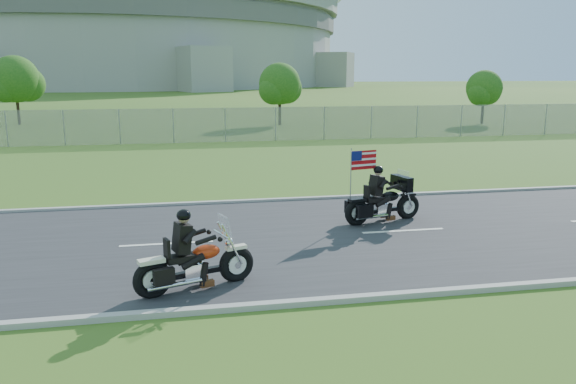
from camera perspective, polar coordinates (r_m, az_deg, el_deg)
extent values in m
plane|color=#284E18|center=(13.88, -3.92, -4.97)|extent=(420.00, 420.00, 0.00)
cube|color=#28282B|center=(13.87, -3.92, -4.89)|extent=(120.00, 8.00, 0.04)
cube|color=#9E9B93|center=(17.76, -5.49, -1.02)|extent=(120.00, 0.18, 0.12)
cube|color=#9E9B93|center=(10.09, -1.10, -11.38)|extent=(120.00, 0.18, 0.12)
cube|color=gray|center=(33.50, -16.73, 6.37)|extent=(60.00, 0.03, 2.00)
cylinder|color=#A3A099|center=(184.20, -16.97, 13.49)|extent=(130.00, 130.00, 20.00)
cylinder|color=#605E5B|center=(184.56, -17.11, 15.66)|extent=(132.00, 132.00, 4.00)
cylinder|color=#A3A099|center=(185.07, -17.23, 17.51)|extent=(134.00, 134.00, 6.00)
cylinder|color=#382316|center=(43.92, -0.85, 8.48)|extent=(0.22, 0.22, 2.52)
sphere|color=#1C5115|center=(43.84, -0.86, 10.94)|extent=(3.20, 3.20, 3.20)
sphere|color=#1C5115|center=(44.43, -0.14, 10.50)|extent=(2.40, 2.40, 2.40)
sphere|color=#1C5115|center=(43.36, -1.50, 10.33)|extent=(2.24, 2.24, 2.24)
cylinder|color=#382316|center=(48.87, -25.76, 7.83)|extent=(0.22, 0.22, 2.80)
sphere|color=#1C5115|center=(48.80, -25.99, 10.28)|extent=(3.60, 3.60, 3.60)
sphere|color=#1C5115|center=(49.15, -24.96, 9.91)|extent=(2.70, 2.70, 2.70)
sphere|color=#1C5115|center=(48.54, -26.79, 9.61)|extent=(2.52, 2.52, 2.52)
cylinder|color=#382316|center=(47.52, 19.16, 7.93)|extent=(0.22, 0.22, 2.24)
sphere|color=#1C5115|center=(47.45, 19.31, 9.95)|extent=(2.80, 2.80, 2.80)
sphere|color=#1C5115|center=(48.10, 19.61, 9.56)|extent=(2.10, 2.10, 2.10)
sphere|color=#1C5115|center=(46.91, 18.96, 9.46)|extent=(1.96, 1.96, 1.96)
torus|color=black|center=(11.15, -5.27, -7.31)|extent=(0.75, 0.41, 0.73)
torus|color=black|center=(10.61, -13.62, -8.64)|extent=(0.75, 0.41, 0.73)
ellipsoid|color=red|center=(10.81, -8.32, -6.03)|extent=(0.63, 0.48, 0.28)
cube|color=black|center=(10.66, -10.89, -6.62)|extent=(0.61, 0.46, 0.12)
cube|color=black|center=(10.55, -10.72, -4.61)|extent=(0.35, 0.45, 0.54)
sphere|color=black|center=(10.46, -10.56, -2.34)|extent=(0.34, 0.34, 0.27)
cube|color=silver|center=(10.82, -6.45, -3.35)|extent=(0.19, 0.44, 0.39)
torus|color=black|center=(16.07, 12.07, -1.46)|extent=(0.75, 0.35, 0.73)
torus|color=black|center=(15.15, 7.01, -2.10)|extent=(0.75, 0.35, 0.73)
ellipsoid|color=black|center=(15.64, 10.32, -0.43)|extent=(0.61, 0.44, 0.27)
cube|color=black|center=(15.36, 8.75, -0.75)|extent=(0.59, 0.42, 0.12)
cube|color=black|center=(15.31, 8.95, 0.66)|extent=(0.32, 0.44, 0.54)
sphere|color=black|center=(15.26, 9.16, 2.23)|extent=(0.32, 0.32, 0.26)
cube|color=black|center=(15.78, 11.47, 0.91)|extent=(0.40, 0.81, 0.39)
cube|color=#B70C11|center=(15.19, 7.70, 3.24)|extent=(0.77, 0.21, 0.51)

